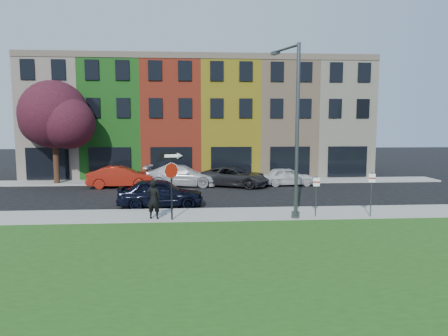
{
  "coord_description": "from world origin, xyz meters",
  "views": [
    {
      "loc": [
        -2.98,
        -17.04,
        4.74
      ],
      "look_at": [
        -1.47,
        4.0,
        2.38
      ],
      "focal_mm": 32.0,
      "sensor_mm": 36.0,
      "label": 1
    }
  ],
  "objects": [
    {
      "name": "parked_car_red",
      "position": [
        -8.52,
        12.8,
        0.8
      ],
      "size": [
        2.16,
        5.0,
        1.59
      ],
      "primitive_type": "imported",
      "rotation": [
        0.0,
        0.0,
        1.62
      ],
      "color": "maroon",
      "rests_on": "ground"
    },
    {
      "name": "sidewalk_near",
      "position": [
        2.0,
        3.0,
        0.06
      ],
      "size": [
        40.0,
        3.0,
        0.12
      ],
      "primitive_type": "cube",
      "color": "gray",
      "rests_on": "ground"
    },
    {
      "name": "rowhouse_block",
      "position": [
        -2.5,
        21.18,
        4.99
      ],
      "size": [
        30.0,
        10.12,
        10.0
      ],
      "color": "beige",
      "rests_on": "ground"
    },
    {
      "name": "stop_sign",
      "position": [
        -4.14,
        1.94,
        2.44
      ],
      "size": [
        1.03,
        0.26,
        3.26
      ],
      "rotation": [
        0.0,
        0.0,
        0.21
      ],
      "color": "black",
      "rests_on": "sidewalk_near"
    },
    {
      "name": "sidewalk_far",
      "position": [
        -3.0,
        15.0,
        0.06
      ],
      "size": [
        40.0,
        2.4,
        0.12
      ],
      "primitive_type": "cube",
      "color": "gray",
      "rests_on": "ground"
    },
    {
      "name": "tree_purple",
      "position": [
        -13.69,
        14.69,
        5.28
      ],
      "size": [
        6.25,
        5.47,
        7.9
      ],
      "color": "black",
      "rests_on": "sidewalk_far"
    },
    {
      "name": "parked_car_dark",
      "position": [
        -0.11,
        12.71,
        0.75
      ],
      "size": [
        6.48,
        7.22,
        1.49
      ],
      "primitive_type": "imported",
      "rotation": [
        0.0,
        0.0,
        1.15
      ],
      "color": "black",
      "rests_on": "ground"
    },
    {
      "name": "parked_car_white",
      "position": [
        4.03,
        12.85,
        0.7
      ],
      "size": [
        2.07,
        4.26,
        1.39
      ],
      "primitive_type": "imported",
      "rotation": [
        0.0,
        0.0,
        1.62
      ],
      "color": "silver",
      "rests_on": "ground"
    },
    {
      "name": "parking_sign_a",
      "position": [
        2.97,
        2.1,
        1.4
      ],
      "size": [
        0.32,
        0.11,
        2.02
      ],
      "rotation": [
        0.0,
        0.0,
        -0.16
      ],
      "color": "#474A4C",
      "rests_on": "sidewalk_near"
    },
    {
      "name": "sedan_near",
      "position": [
        -4.98,
        5.52,
        0.82
      ],
      "size": [
        2.23,
        4.92,
        1.64
      ],
      "primitive_type": "imported",
      "rotation": [
        0.0,
        0.0,
        1.6
      ],
      "color": "black",
      "rests_on": "ground"
    },
    {
      "name": "man",
      "position": [
        -5.03,
        2.23,
        1.08
      ],
      "size": [
        0.89,
        0.75,
        1.92
      ],
      "primitive_type": "imported",
      "rotation": [
        0.0,
        0.0,
        2.93
      ],
      "color": "black",
      "rests_on": "sidewalk_near"
    },
    {
      "name": "ground",
      "position": [
        0.0,
        0.0,
        0.0
      ],
      "size": [
        120.0,
        120.0,
        0.0
      ],
      "primitive_type": "plane",
      "color": "black",
      "rests_on": "ground"
    },
    {
      "name": "street_lamp",
      "position": [
        1.84,
        2.09,
        4.35
      ],
      "size": [
        1.13,
        2.47,
        8.4
      ],
      "rotation": [
        0.0,
        0.0,
        0.35
      ],
      "color": "#474A4C",
      "rests_on": "sidewalk_near"
    },
    {
      "name": "parked_car_silver",
      "position": [
        -4.07,
        13.18,
        0.8
      ],
      "size": [
        3.41,
        5.98,
        1.6
      ],
      "primitive_type": "imported",
      "rotation": [
        0.0,
        0.0,
        1.46
      ],
      "color": "silver",
      "rests_on": "ground"
    },
    {
      "name": "parking_sign_b",
      "position": [
        5.7,
        1.89,
        1.52
      ],
      "size": [
        0.31,
        0.12,
        2.25
      ],
      "rotation": [
        0.0,
        0.0,
        -0.28
      ],
      "color": "#474A4C",
      "rests_on": "sidewalk_near"
    }
  ]
}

